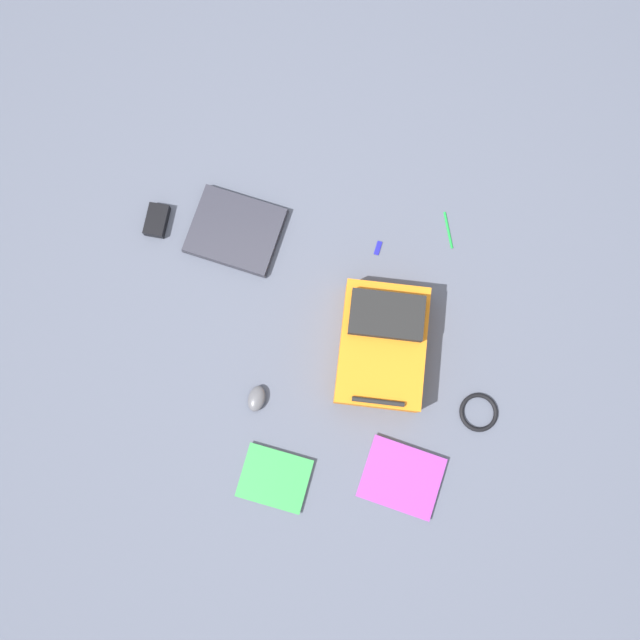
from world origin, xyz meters
TOP-DOWN VIEW (x-y plane):
  - ground_plane at (0.00, 0.00)m, footprint 4.08×4.08m
  - backpack at (-0.25, 0.05)m, footprint 0.34×0.46m
  - laptop at (0.28, -0.38)m, footprint 0.39×0.36m
  - book_manual at (0.13, 0.51)m, footprint 0.27×0.24m
  - book_red at (-0.31, 0.51)m, footprint 0.32×0.29m
  - computer_mouse at (0.19, 0.23)m, footprint 0.08×0.10m
  - cable_coil at (-0.59, 0.29)m, footprint 0.14×0.14m
  - power_brick at (0.57, -0.43)m, footprint 0.10×0.13m
  - pen_black at (-0.52, -0.38)m, footprint 0.03×0.14m
  - usb_stick at (-0.25, -0.32)m, footprint 0.03×0.06m

SIDE VIEW (x-z plane):
  - ground_plane at x=0.00m, z-range 0.00..0.00m
  - usb_stick at x=-0.25m, z-range 0.00..0.01m
  - pen_black at x=-0.52m, z-range 0.00..0.01m
  - cable_coil at x=-0.59m, z-range 0.00..0.02m
  - book_manual at x=0.13m, z-range 0.00..0.02m
  - book_red at x=-0.31m, z-range 0.00..0.02m
  - laptop at x=0.28m, z-range 0.00..0.03m
  - power_brick at x=0.57m, z-range 0.00..0.03m
  - computer_mouse at x=0.19m, z-range 0.00..0.04m
  - backpack at x=-0.25m, z-range -0.01..0.15m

